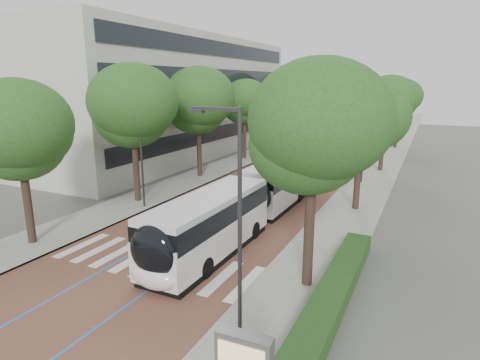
# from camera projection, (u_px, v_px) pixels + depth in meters

# --- Properties ---
(ground) EXTENTS (160.00, 160.00, 0.00)m
(ground) POSITION_uv_depth(u_px,v_px,m) (140.00, 270.00, 19.29)
(ground) COLOR #51544C
(ground) RESTS_ON ground
(road) EXTENTS (11.00, 140.00, 0.02)m
(road) POSITION_uv_depth(u_px,v_px,m) (332.00, 148.00, 54.31)
(road) COLOR brown
(road) RESTS_ON ground
(sidewalk_left) EXTENTS (4.00, 140.00, 0.12)m
(sidewalk_left) POSITION_uv_depth(u_px,v_px,m) (280.00, 144.00, 57.44)
(sidewalk_left) COLOR gray
(sidewalk_left) RESTS_ON ground
(sidewalk_right) EXTENTS (4.00, 140.00, 0.12)m
(sidewalk_right) POSITION_uv_depth(u_px,v_px,m) (390.00, 152.00, 51.15)
(sidewalk_right) COLOR gray
(sidewalk_right) RESTS_ON ground
(kerb_left) EXTENTS (0.20, 140.00, 0.14)m
(kerb_left) POSITION_uv_depth(u_px,v_px,m) (292.00, 145.00, 56.65)
(kerb_left) COLOR gray
(kerb_left) RESTS_ON ground
(kerb_right) EXTENTS (0.20, 140.00, 0.14)m
(kerb_right) POSITION_uv_depth(u_px,v_px,m) (375.00, 151.00, 51.95)
(kerb_right) COLOR gray
(kerb_right) RESTS_ON ground
(zebra_crossing) EXTENTS (10.55, 3.60, 0.01)m
(zebra_crossing) POSITION_uv_depth(u_px,v_px,m) (156.00, 262.00, 20.07)
(zebra_crossing) COLOR silver
(zebra_crossing) RESTS_ON ground
(lane_line_left) EXTENTS (0.12, 126.00, 0.01)m
(lane_line_left) POSITION_uv_depth(u_px,v_px,m) (320.00, 147.00, 54.98)
(lane_line_left) COLOR blue
(lane_line_left) RESTS_ON road
(lane_line_right) EXTENTS (0.12, 126.00, 0.01)m
(lane_line_right) POSITION_uv_depth(u_px,v_px,m) (344.00, 149.00, 53.63)
(lane_line_right) COLOR blue
(lane_line_right) RESTS_ON road
(office_building) EXTENTS (18.11, 40.00, 14.00)m
(office_building) POSITION_uv_depth(u_px,v_px,m) (158.00, 96.00, 50.30)
(office_building) COLOR #ABA89F
(office_building) RESTS_ON ground
(hedge) EXTENTS (1.20, 14.00, 0.80)m
(hedge) POSITION_uv_depth(u_px,v_px,m) (328.00, 305.00, 15.34)
(hedge) COLOR #163B14
(hedge) RESTS_ON sidewalk_right
(streetlight_near) EXTENTS (1.82, 0.20, 8.00)m
(streetlight_near) POSITION_uv_depth(u_px,v_px,m) (235.00, 212.00, 12.73)
(streetlight_near) COLOR #2F2E31
(streetlight_near) RESTS_ON sidewalk_right
(streetlight_far) EXTENTS (1.82, 0.20, 8.00)m
(streetlight_far) POSITION_uv_depth(u_px,v_px,m) (363.00, 129.00, 34.62)
(streetlight_far) COLOR #2F2E31
(streetlight_far) RESTS_ON sidewalk_right
(lamp_post_left) EXTENTS (0.14, 0.14, 8.00)m
(lamp_post_left) POSITION_uv_depth(u_px,v_px,m) (141.00, 151.00, 27.86)
(lamp_post_left) COLOR #2F2E31
(lamp_post_left) RESTS_ON sidewalk_left
(trees_left) EXTENTS (6.46, 60.97, 9.79)m
(trees_left) POSITION_uv_depth(u_px,v_px,m) (233.00, 101.00, 42.83)
(trees_left) COLOR black
(trees_left) RESTS_ON ground
(trees_right) EXTENTS (5.75, 47.52, 9.23)m
(trees_right) POSITION_uv_depth(u_px,v_px,m) (375.00, 112.00, 32.39)
(trees_right) COLOR black
(trees_right) RESTS_ON ground
(lead_bus) EXTENTS (2.82, 18.44, 3.20)m
(lead_bus) POSITION_uv_depth(u_px,v_px,m) (242.00, 205.00, 23.97)
(lead_bus) COLOR black
(lead_bus) RESTS_ON ground
(bus_queued_0) EXTENTS (3.21, 12.52, 3.20)m
(bus_queued_0) POSITION_uv_depth(u_px,v_px,m) (309.00, 160.00, 37.81)
(bus_queued_0) COLOR silver
(bus_queued_0) RESTS_ON ground
(bus_queued_1) EXTENTS (2.79, 12.45, 3.20)m
(bus_queued_1) POSITION_uv_depth(u_px,v_px,m) (341.00, 141.00, 49.49)
(bus_queued_1) COLOR silver
(bus_queued_1) RESTS_ON ground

